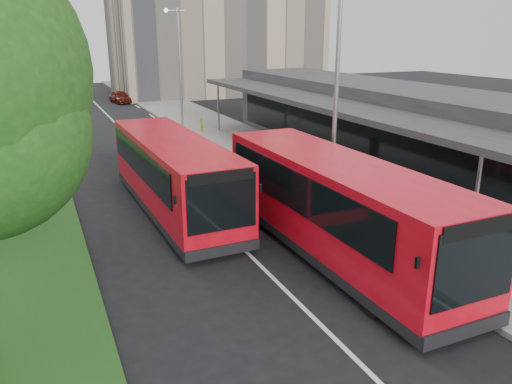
% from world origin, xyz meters
% --- Properties ---
extents(ground, '(120.00, 120.00, 0.00)m').
position_xyz_m(ground, '(0.00, 0.00, 0.00)').
color(ground, black).
rests_on(ground, ground).
extents(pavement, '(5.00, 80.00, 0.15)m').
position_xyz_m(pavement, '(6.00, 20.00, 0.07)').
color(pavement, slate).
rests_on(pavement, ground).
extents(grass_verge, '(5.00, 80.00, 0.10)m').
position_xyz_m(grass_verge, '(-7.00, 20.00, 0.05)').
color(grass_verge, '#1F4716').
rests_on(grass_verge, ground).
extents(lane_centre_line, '(0.12, 70.00, 0.01)m').
position_xyz_m(lane_centre_line, '(0.00, 15.00, 0.01)').
color(lane_centre_line, silver).
rests_on(lane_centre_line, ground).
extents(kerb_dashes, '(0.12, 56.00, 0.01)m').
position_xyz_m(kerb_dashes, '(3.30, 19.00, 0.01)').
color(kerb_dashes, silver).
rests_on(kerb_dashes, ground).
extents(office_block, '(22.00, 12.00, 18.00)m').
position_xyz_m(office_block, '(14.00, 42.00, 9.00)').
color(office_block, tan).
rests_on(office_block, ground).
extents(station_building, '(7.70, 26.00, 4.00)m').
position_xyz_m(station_building, '(10.86, 8.00, 2.04)').
color(station_building, '#29292B').
rests_on(station_building, ground).
extents(tree_far, '(4.47, 4.47, 7.14)m').
position_xyz_m(tree_far, '(-7.01, 21.05, 4.61)').
color(tree_far, '#332214').
rests_on(tree_far, ground).
extents(lamp_post_near, '(1.44, 0.28, 8.00)m').
position_xyz_m(lamp_post_near, '(4.12, 2.00, 4.72)').
color(lamp_post_near, gray).
rests_on(lamp_post_near, pavement).
extents(lamp_post_far, '(1.44, 0.28, 8.00)m').
position_xyz_m(lamp_post_far, '(4.12, 22.00, 4.72)').
color(lamp_post_far, gray).
rests_on(lamp_post_far, pavement).
extents(bus_main, '(2.84, 10.49, 2.96)m').
position_xyz_m(bus_main, '(2.38, -1.09, 1.52)').
color(bus_main, red).
rests_on(bus_main, ground).
extents(bus_second, '(2.79, 10.01, 2.81)m').
position_xyz_m(bus_second, '(-1.02, 4.71, 1.44)').
color(bus_second, red).
rests_on(bus_second, ground).
extents(litter_bin, '(0.65, 0.65, 0.94)m').
position_xyz_m(litter_bin, '(5.57, 8.94, 0.62)').
color(litter_bin, '#3B2918').
rests_on(litter_bin, pavement).
extents(bollard, '(0.16, 0.16, 0.94)m').
position_xyz_m(bollard, '(4.69, 19.02, 0.62)').
color(bollard, yellow).
rests_on(bollard, pavement).
extents(car_near, '(1.90, 3.66, 1.19)m').
position_xyz_m(car_near, '(2.28, 37.16, 0.59)').
color(car_near, '#51150B').
rests_on(car_near, ground).
extents(car_far, '(1.65, 3.84, 1.23)m').
position_xyz_m(car_far, '(-1.13, 43.36, 0.61)').
color(car_far, navy).
rests_on(car_far, ground).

